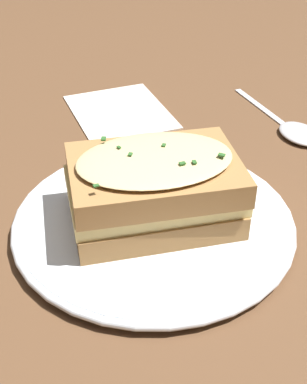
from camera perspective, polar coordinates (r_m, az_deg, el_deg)
ground_plane at (r=0.50m, az=-0.06°, el=-2.91°), size 2.40×2.40×0.00m
dinner_plate at (r=0.49m, az=-0.00°, el=-3.17°), size 0.26×0.26×0.01m
sandwich at (r=0.47m, az=0.07°, el=0.43°), size 0.16×0.18×0.07m
spoon at (r=0.66m, az=14.90°, el=6.39°), size 0.17×0.07×0.01m
napkin at (r=0.69m, az=-3.59°, el=8.60°), size 0.17×0.15×0.00m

